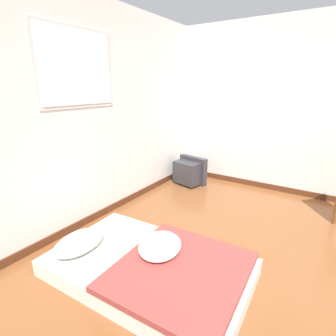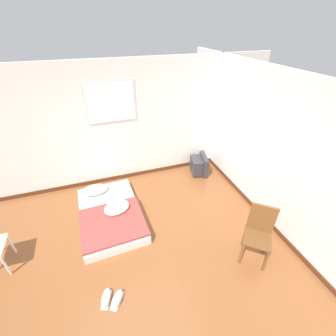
# 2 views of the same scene
# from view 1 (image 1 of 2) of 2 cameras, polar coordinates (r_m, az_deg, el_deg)

# --- Properties ---
(wall_back) EXTENTS (7.63, 0.08, 2.60)m
(wall_back) POSITION_cam_1_polar(r_m,az_deg,el_deg) (3.01, -22.56, 9.59)
(wall_back) COLOR white
(wall_back) RESTS_ON ground_plane
(mattress_bed) EXTENTS (1.15, 1.79, 0.30)m
(mattress_bed) POSITION_cam_1_polar(r_m,az_deg,el_deg) (2.49, -4.33, -20.33)
(mattress_bed) COLOR silver
(mattress_bed) RESTS_ON ground_plane
(crt_tv) EXTENTS (0.44, 0.55, 0.47)m
(crt_tv) POSITION_cam_1_polar(r_m,az_deg,el_deg) (4.54, 4.64, -0.75)
(crt_tv) COLOR #333338
(crt_tv) RESTS_ON ground_plane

